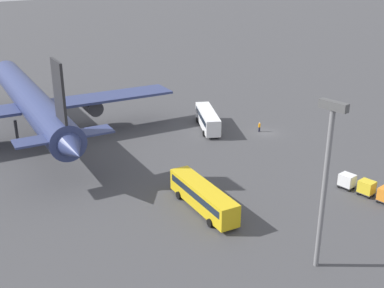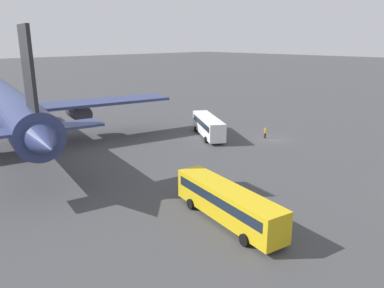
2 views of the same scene
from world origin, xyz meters
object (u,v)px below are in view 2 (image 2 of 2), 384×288
Objects in this scene: shuttle_bus_near at (208,125)px; worker_person at (265,133)px; airplane at (7,105)px; shuttle_bus_far at (227,202)px.

worker_person is (-7.24, -5.93, -1.11)m from shuttle_bus_near.
airplane is 4.84× the size of shuttle_bus_near.
worker_person is (-23.51, -31.60, -5.55)m from airplane.
shuttle_bus_far is (-38.18, -4.92, -4.49)m from airplane.
shuttle_bus_near is 6.68× the size of worker_person.
airplane is 38.76m from shuttle_bus_far.
airplane is 39.78m from worker_person.
shuttle_bus_near is (-16.27, -25.67, -4.44)m from airplane.
shuttle_bus_near is 30.18m from shuttle_bus_far.
shuttle_bus_near reaches higher than shuttle_bus_far.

